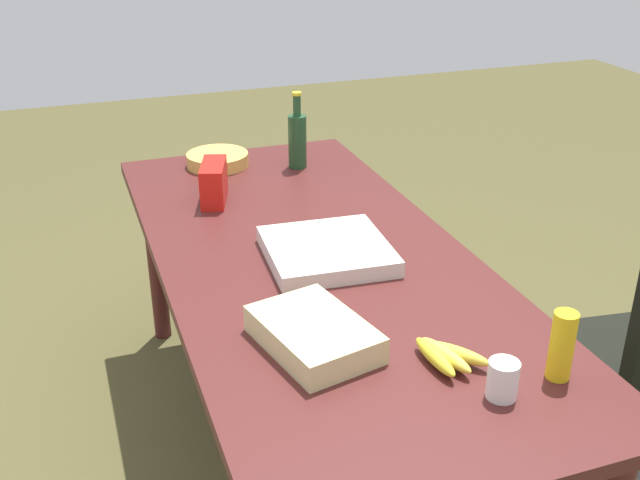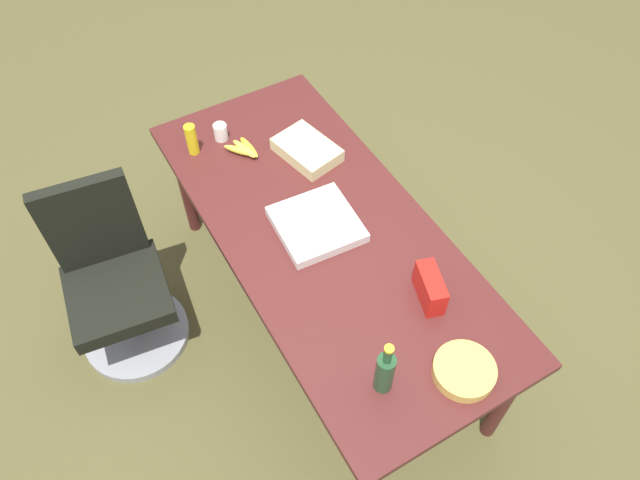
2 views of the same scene
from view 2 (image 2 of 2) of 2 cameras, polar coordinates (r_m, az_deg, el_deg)
name	(u,v)px [view 2 (image 2 of 2)]	position (r m, az deg, el deg)	size (l,w,h in m)	color
ground_plane	(324,316)	(3.44, 0.39, -7.17)	(10.00, 10.00, 0.00)	#4E4927
conference_table	(325,240)	(2.86, 0.46, 0.00)	(2.11, 0.93, 0.78)	#481C1A
office_chair	(118,290)	(3.24, -18.43, -4.45)	(0.56, 0.56, 1.00)	gray
chip_bowl	(464,371)	(2.45, 13.37, -11.85)	(0.24, 0.24, 0.05)	gold
paper_cup	(221,132)	(3.22, -9.31, 9.98)	(0.07, 0.07, 0.09)	white
wine_bottle	(385,372)	(2.30, 6.10, -12.19)	(0.08, 0.08, 0.30)	#1E4425
banana_bunch	(244,149)	(3.14, -7.14, 8.48)	(0.17, 0.14, 0.04)	yellow
pizza_box	(317,224)	(2.78, -0.32, 1.48)	(0.36, 0.36, 0.05)	silver
chip_bag_red	(430,288)	(2.56, 10.28, -4.44)	(0.20, 0.08, 0.14)	red
sheet_cake	(307,150)	(3.10, -1.23, 8.45)	(0.32, 0.22, 0.07)	beige
mustard_bottle	(192,139)	(3.14, -11.95, 9.22)	(0.06, 0.06, 0.17)	yellow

